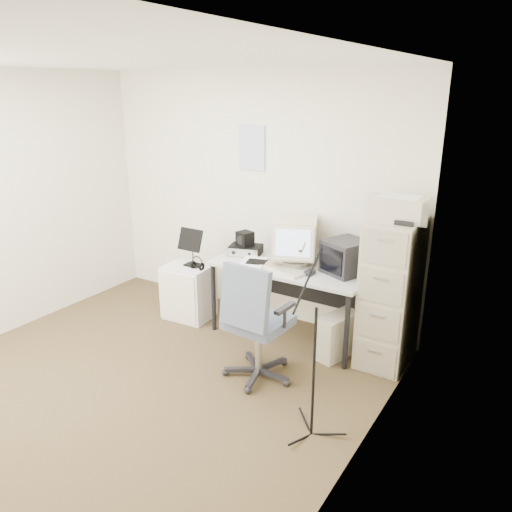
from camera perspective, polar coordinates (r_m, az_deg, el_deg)
The scene contains 22 objects.
floor at distance 4.33m, azimuth -13.37°, elevation -14.31°, with size 3.60×3.60×0.01m, color #3B2D19.
ceiling at distance 3.66m, azimuth -16.47°, elevation 20.88°, with size 3.60×3.60×0.01m, color white.
wall_back at distance 5.16m, azimuth -0.19°, elevation 6.76°, with size 3.60×0.02×2.50m, color beige.
wall_right at distance 2.84m, azimuth 11.36°, elevation -3.73°, with size 0.02×3.60×2.50m, color beige.
wall_calendar at distance 5.08m, azimuth -0.46°, elevation 12.28°, with size 0.30×0.02×0.44m, color white.
filing_cabinet at distance 4.43m, azimuth 15.13°, elevation -4.07°, with size 0.40×0.60×1.30m, color gray.
printer at distance 4.18m, azimuth 15.84°, elevation 5.20°, with size 0.48×0.32×0.18m, color beige.
desk at distance 4.84m, azimuth 3.95°, elevation -5.12°, with size 1.50×0.70×0.73m, color #9E9E9E.
crt_monitor at distance 4.69m, azimuth 4.48°, elevation 1.66°, with size 0.39×0.41×0.43m, color beige.
crt_tv at distance 4.53m, azimuth 10.24°, elevation -0.08°, with size 0.33×0.35×0.30m, color black.
desk_speaker at distance 4.63m, azimuth 7.70°, elevation -0.61°, with size 0.07×0.07×0.14m, color beige.
keyboard at distance 4.55m, azimuth 2.99°, elevation -1.59°, with size 0.46×0.16×0.03m, color beige.
mouse at distance 4.48m, azimuth 6.13°, elevation -1.92°, with size 0.07×0.12×0.03m, color black.
radio_receiver at distance 5.00m, azimuth -1.19°, elevation 0.71°, with size 0.32×0.23×0.09m, color black.
radio_speaker at distance 4.96m, azimuth -1.26°, elevation 1.99°, with size 0.14×0.13×0.14m, color black.
papers at distance 4.74m, azimuth -0.33°, elevation -0.75°, with size 0.22×0.31×0.02m, color white.
pc_tower at distance 4.60m, azimuth 9.30°, elevation -8.95°, with size 0.19×0.43×0.40m, color beige.
office_chair at distance 4.10m, azimuth 0.30°, elevation -7.29°, with size 0.60×0.60×1.04m, color #414A57.
side_cart at distance 5.28m, azimuth -7.67°, elevation -4.08°, with size 0.46×0.37×0.58m, color silver.
music_stand at distance 5.12m, azimuth -7.28°, elevation 1.05°, with size 0.28×0.15×0.40m, color black.
headphones at distance 5.06m, azimuth -6.72°, elevation -1.00°, with size 0.14×0.14×0.03m, color black.
mic_stand at distance 3.40m, azimuth 6.72°, elevation -11.04°, with size 0.02×0.02×1.27m, color black.
Camera 1 is at (2.69, -2.48, 2.31)m, focal length 35.00 mm.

